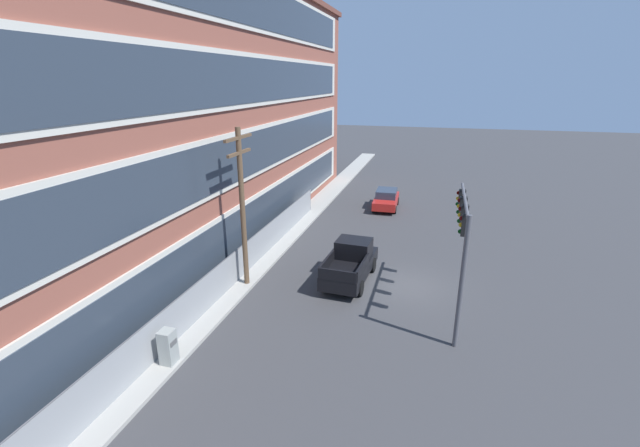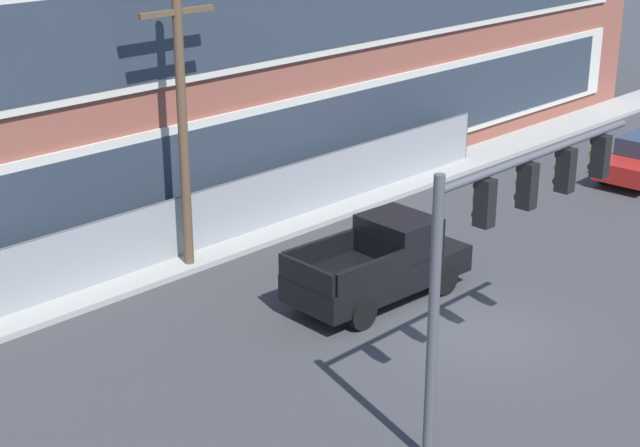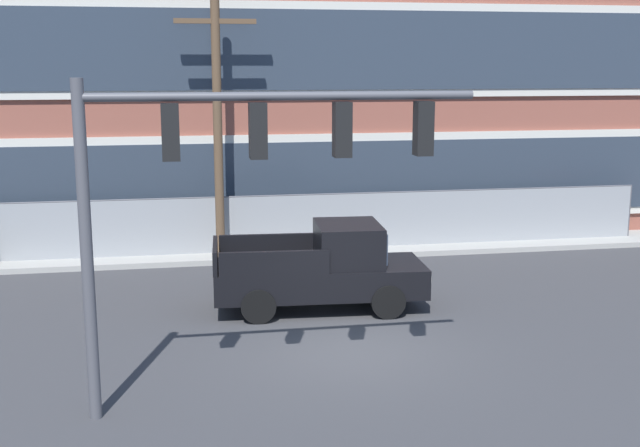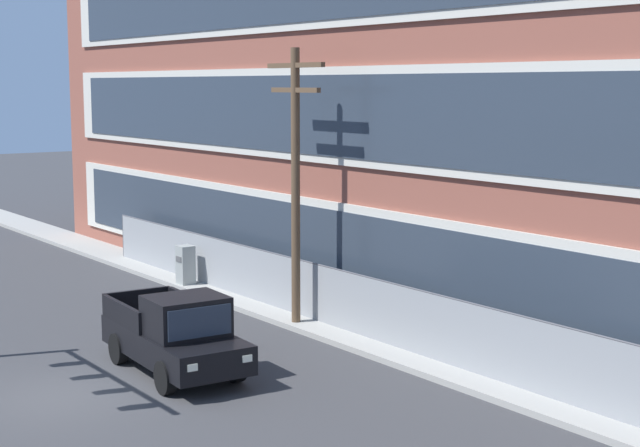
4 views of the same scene
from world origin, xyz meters
TOP-DOWN VIEW (x-y plane):
  - ground_plane at (0.00, 0.00)m, footprint 160.00×160.00m
  - sidewalk_building_side at (0.00, 8.49)m, footprint 80.00×1.84m
  - brick_mill_building at (0.62, 14.53)m, footprint 47.41×10.85m
  - chain_link_fence at (-2.09, 8.55)m, footprint 26.85×0.06m
  - pickup_truck_black at (-0.02, 2.90)m, footprint 5.12×2.30m
  - utility_pole_near_corner at (-2.20, 7.96)m, footprint 2.71×0.26m
  - electrical_cabinet at (-9.05, 7.96)m, footprint 0.55×0.54m

SIDE VIEW (x-z plane):
  - ground_plane at x=0.00m, z-range 0.00..0.00m
  - sidewalk_building_side at x=0.00m, z-range 0.00..0.16m
  - electrical_cabinet at x=-9.05m, z-range 0.00..1.52m
  - chain_link_fence at x=-2.09m, z-range 0.02..1.90m
  - pickup_truck_black at x=-0.02m, z-range -0.07..1.99m
  - utility_pole_near_corner at x=-2.20m, z-range 0.49..8.64m
  - brick_mill_building at x=0.62m, z-range 0.01..16.39m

